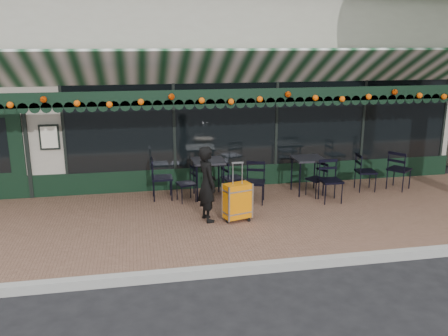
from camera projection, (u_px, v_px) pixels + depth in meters
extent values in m
plane|color=black|center=(262.00, 269.00, 7.53)|extent=(80.00, 80.00, 0.00)
cube|color=brown|center=(235.00, 220.00, 9.41)|extent=(18.00, 4.00, 0.15)
cube|color=#9E9E99|center=(263.00, 267.00, 7.44)|extent=(18.00, 0.16, 0.15)
cube|color=gray|center=(195.00, 83.00, 14.54)|extent=(12.00, 8.00, 4.50)
cube|color=black|center=(268.00, 123.00, 11.10)|extent=(9.20, 0.04, 2.00)
cube|color=silver|center=(49.00, 137.00, 10.21)|extent=(0.42, 0.04, 0.55)
cube|color=black|center=(230.00, 96.00, 9.28)|extent=(12.00, 0.03, 0.28)
cylinder|color=#EA4107|center=(231.00, 98.00, 9.23)|extent=(11.60, 0.12, 0.12)
imported|color=black|center=(207.00, 184.00, 8.99)|extent=(0.46, 0.60, 1.46)
cube|color=orange|center=(237.00, 201.00, 9.06)|extent=(0.56, 0.41, 0.67)
cube|color=black|center=(237.00, 219.00, 9.16)|extent=(0.56, 0.41, 0.07)
cube|color=silver|center=(238.00, 173.00, 8.92)|extent=(0.22, 0.10, 0.42)
cube|color=black|center=(308.00, 158.00, 10.64)|extent=(0.67, 0.67, 0.04)
cylinder|color=black|center=(300.00, 180.00, 10.43)|extent=(0.03, 0.03, 0.78)
cylinder|color=black|center=(324.00, 179.00, 10.53)|extent=(0.03, 0.03, 0.78)
cylinder|color=black|center=(292.00, 173.00, 10.96)|extent=(0.03, 0.03, 0.78)
cylinder|color=black|center=(314.00, 172.00, 11.06)|extent=(0.03, 0.03, 0.78)
cube|color=black|center=(208.00, 161.00, 10.34)|extent=(0.69, 0.69, 0.05)
cylinder|color=black|center=(197.00, 184.00, 10.12)|extent=(0.03, 0.03, 0.80)
cylinder|color=black|center=(224.00, 183.00, 10.23)|extent=(0.03, 0.03, 0.80)
cylinder|color=black|center=(194.00, 177.00, 10.67)|extent=(0.03, 0.03, 0.80)
cylinder|color=black|center=(219.00, 175.00, 10.77)|extent=(0.03, 0.03, 0.80)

